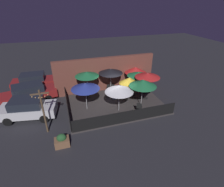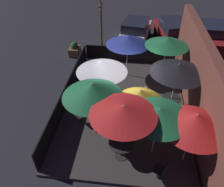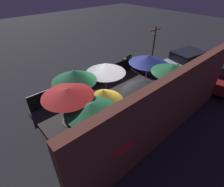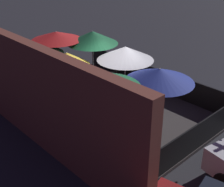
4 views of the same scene
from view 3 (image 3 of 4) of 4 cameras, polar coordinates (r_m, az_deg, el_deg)
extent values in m
plane|color=#26262B|center=(10.04, 1.88, -4.43)|extent=(60.00, 60.00, 0.00)
cube|color=#383333|center=(10.00, 1.88, -4.16)|extent=(8.08, 5.52, 0.12)
cube|color=brown|center=(7.61, 17.82, -4.92)|extent=(9.68, 0.36, 3.37)
cube|color=black|center=(11.46, -7.44, 4.32)|extent=(7.88, 0.05, 0.95)
cube|color=black|center=(12.37, 15.58, 5.69)|extent=(0.05, 5.32, 0.95)
cylinder|color=#B2B2B7|center=(7.85, -13.28, -5.88)|extent=(0.05, 0.05, 2.45)
cone|color=red|center=(7.23, -14.36, 0.44)|extent=(2.14, 2.14, 0.36)
cylinder|color=#B2B2B7|center=(9.72, 17.98, 2.12)|extent=(0.05, 0.05, 2.50)
cone|color=#1E6B3D|center=(9.22, 19.15, 7.67)|extent=(2.08, 2.08, 0.38)
cylinder|color=#B2B2B7|center=(8.04, 10.94, -4.43)|extent=(0.05, 0.05, 2.44)
cone|color=black|center=(7.45, 11.78, 1.67)|extent=(2.22, 2.22, 0.40)
cylinder|color=#B2B2B7|center=(10.98, 11.11, 6.52)|extent=(0.05, 0.05, 2.30)
cone|color=#283893|center=(10.58, 11.67, 10.95)|extent=(2.23, 2.23, 0.45)
cylinder|color=#B2B2B7|center=(9.03, -11.63, 0.36)|extent=(0.05, 0.05, 2.45)
cone|color=#1E6B3D|center=(8.54, -12.36, 5.68)|extent=(2.18, 2.18, 0.53)
cylinder|color=#B2B2B7|center=(8.21, -2.73, -4.71)|extent=(0.05, 0.05, 2.01)
cone|color=gold|center=(7.77, -2.87, -0.52)|extent=(1.80, 1.80, 0.54)
cylinder|color=#B2B2B7|center=(10.01, -1.98, 4.03)|extent=(0.05, 0.05, 2.23)
cone|color=silver|center=(9.60, -2.08, 8.41)|extent=(2.22, 2.22, 0.53)
cylinder|color=#B2B2B7|center=(6.60, -2.10, -15.80)|extent=(0.05, 0.05, 2.24)
cone|color=red|center=(5.97, -2.27, -10.62)|extent=(2.10, 2.10, 0.55)
cylinder|color=#B2B2B7|center=(7.31, -6.53, -10.09)|extent=(0.05, 0.05, 2.17)
cone|color=#1E6B3D|center=(6.71, -7.03, -4.57)|extent=(2.07, 2.07, 0.35)
cylinder|color=black|center=(8.67, -12.21, -12.01)|extent=(0.51, 0.51, 0.02)
cylinder|color=black|center=(8.42, -12.50, -10.40)|extent=(0.08, 0.08, 0.71)
cylinder|color=black|center=(8.17, -12.82, -8.55)|extent=(0.93, 0.93, 0.04)
cylinder|color=black|center=(10.41, 16.78, -3.64)|extent=(0.42, 0.42, 0.02)
cylinder|color=black|center=(10.21, 17.09, -2.16)|extent=(0.08, 0.08, 0.69)
cylinder|color=black|center=(10.00, 17.44, -0.48)|extent=(0.75, 0.75, 0.04)
cylinder|color=black|center=(8.84, 10.08, -10.53)|extent=(0.43, 0.43, 0.02)
cylinder|color=black|center=(8.61, 10.31, -8.91)|extent=(0.08, 0.08, 0.70)
cylinder|color=black|center=(8.36, 10.57, -7.07)|extent=(0.79, 0.79, 0.04)
cube|color=black|center=(7.53, -12.08, -19.08)|extent=(0.11, 0.11, 0.45)
cube|color=black|center=(7.33, -12.32, -17.95)|extent=(0.55, 0.55, 0.04)
cube|color=black|center=(7.04, -12.53, -17.90)|extent=(0.36, 0.23, 0.44)
cube|color=black|center=(10.30, -10.76, -1.64)|extent=(0.11, 0.11, 0.42)
cube|color=black|center=(10.17, -10.90, -0.59)|extent=(0.56, 0.56, 0.04)
cube|color=black|center=(10.19, -10.94, 1.10)|extent=(0.33, 0.27, 0.44)
cylinder|color=navy|center=(9.03, 4.68, -4.68)|extent=(0.55, 0.55, 1.00)
sphere|color=brown|center=(8.65, 4.87, -1.49)|extent=(0.25, 0.25, 0.25)
cube|color=brown|center=(14.92, 5.45, 10.49)|extent=(0.89, 0.63, 0.53)
ellipsoid|color=#235128|center=(14.78, 5.53, 11.78)|extent=(0.58, 0.46, 0.52)
cylinder|color=brown|center=(14.13, 13.32, 14.26)|extent=(0.12, 0.12, 3.23)
cube|color=brown|center=(13.74, 14.11, 19.58)|extent=(1.10, 0.08, 0.08)
sphere|color=#F4B260|center=(14.14, 15.18, 19.23)|extent=(0.07, 0.07, 0.07)
sphere|color=#F4B260|center=(14.02, 14.67, 18.82)|extent=(0.07, 0.07, 0.07)
sphere|color=#F4B260|center=(13.88, 14.18, 18.54)|extent=(0.07, 0.07, 0.07)
sphere|color=#F4B260|center=(13.74, 13.70, 18.44)|extent=(0.07, 0.07, 0.07)
sphere|color=#F4B260|center=(13.58, 13.25, 18.52)|extent=(0.07, 0.07, 0.07)
sphere|color=#F4B260|center=(13.41, 12.80, 18.75)|extent=(0.07, 0.07, 0.07)
cube|color=silver|center=(14.59, 22.88, 9.04)|extent=(4.31, 2.36, 0.70)
cube|color=#1E232D|center=(14.35, 23.46, 11.36)|extent=(2.48, 1.92, 0.60)
cylinder|color=black|center=(13.37, 21.87, 5.29)|extent=(0.66, 0.28, 0.64)
cylinder|color=black|center=(14.23, 16.92, 8.12)|extent=(0.66, 0.28, 0.64)
cylinder|color=black|center=(15.35, 27.81, 7.48)|extent=(0.66, 0.28, 0.64)
cylinder|color=black|center=(16.11, 23.17, 9.92)|extent=(0.66, 0.28, 0.64)
cube|color=maroon|center=(13.98, 32.35, 5.13)|extent=(4.76, 2.58, 0.70)
cylinder|color=black|center=(12.91, 27.57, 2.66)|extent=(0.66, 0.31, 0.64)
cylinder|color=black|center=(15.43, 29.89, 6.97)|extent=(0.66, 0.31, 0.64)
camera|label=1|loc=(20.29, -17.41, 38.25)|focal=28.00mm
camera|label=2|loc=(5.82, -73.01, 18.20)|focal=35.00mm
camera|label=4|loc=(13.52, 59.27, 17.90)|focal=50.00mm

